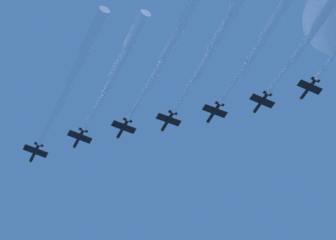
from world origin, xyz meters
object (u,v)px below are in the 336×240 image
Objects in this scene: jet_port_outer at (331,4)px; jet_port_inner at (121,60)px; jet_starboard_mid at (276,17)px; jet_starboard_inner at (175,38)px; jet_lead at (78,64)px; jet_port_mid at (222,30)px.

jet_port_inner is at bearing -127.37° from jet_port_outer.
jet_starboard_mid is at bearing -123.85° from jet_port_outer.
jet_lead is at bearing -123.97° from jet_starboard_inner.
jet_starboard_inner reaches higher than jet_starboard_mid.
jet_port_inner reaches higher than jet_starboard_mid.
jet_starboard_mid is (17.76, 25.78, -2.03)m from jet_starboard_inner.
jet_lead is 1.01× the size of jet_port_outer.
jet_port_mid is (25.35, 38.26, 1.48)m from jet_lead.
jet_port_mid is at bearing -125.10° from jet_port_outer.
jet_lead is at bearing -124.18° from jet_port_outer.
jet_port_outer is at bearing 55.68° from jet_starboard_inner.
jet_port_inner is at bearing -129.61° from jet_port_mid.
jet_port_mid is 0.98× the size of jet_starboard_mid.
jet_port_inner is 49.94m from jet_starboard_mid.
jet_port_outer is at bearing 55.82° from jet_lead.
jet_port_mid is (8.00, 12.50, -1.28)m from jet_starboard_inner.
jet_port_inner is 0.90× the size of jet_starboard_inner.
jet_port_mid is 16.50m from jet_starboard_mid.
jet_starboard_mid is (9.76, 13.28, -0.75)m from jet_port_mid.
jet_starboard_inner is 1.00× the size of jet_port_outer.
jet_port_inner is at bearing -135.13° from jet_starboard_inner.
jet_port_inner is 66.24m from jet_port_outer.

